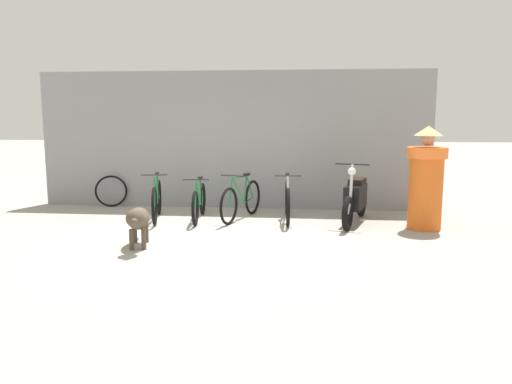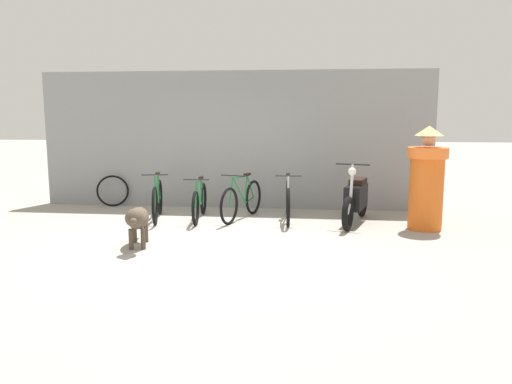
% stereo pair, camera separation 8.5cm
% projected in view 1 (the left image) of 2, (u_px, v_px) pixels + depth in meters
% --- Properties ---
extents(ground_plane, '(60.00, 60.00, 0.00)m').
position_uv_depth(ground_plane, '(203.00, 243.00, 7.55)').
color(ground_plane, '#9E998E').
extents(shop_wall_back, '(8.07, 0.20, 2.80)m').
position_uv_depth(shop_wall_back, '(232.00, 140.00, 10.30)').
color(shop_wall_back, gray).
rests_on(shop_wall_back, ground).
extents(bicycle_0, '(0.50, 1.63, 0.88)m').
position_uv_depth(bicycle_0, '(157.00, 200.00, 9.20)').
color(bicycle_0, black).
rests_on(bicycle_0, ground).
extents(bicycle_1, '(0.46, 1.63, 0.80)m').
position_uv_depth(bicycle_1, '(199.00, 202.00, 9.19)').
color(bicycle_1, black).
rests_on(bicycle_1, ground).
extents(bicycle_2, '(0.61, 1.65, 0.87)m').
position_uv_depth(bicycle_2, '(241.00, 200.00, 9.22)').
color(bicycle_2, black).
rests_on(bicycle_2, ground).
extents(bicycle_3, '(0.46, 1.71, 0.88)m').
position_uv_depth(bicycle_3, '(287.00, 201.00, 9.13)').
color(bicycle_3, black).
rests_on(bicycle_3, ground).
extents(motorcycle, '(0.69, 1.82, 1.10)m').
position_uv_depth(motorcycle, '(355.00, 199.00, 8.86)').
color(motorcycle, black).
rests_on(motorcycle, ground).
extents(stray_dog, '(0.48, 1.18, 0.63)m').
position_uv_depth(stray_dog, '(138.00, 219.00, 7.21)').
color(stray_dog, '#4C3F33').
rests_on(stray_dog, ground).
extents(person_in_robes, '(0.68, 0.68, 1.74)m').
position_uv_depth(person_in_robes, '(426.00, 179.00, 8.36)').
color(person_in_robes, orange).
rests_on(person_in_robes, ground).
extents(spare_tire_left, '(0.65, 0.24, 0.67)m').
position_uv_depth(spare_tire_left, '(111.00, 191.00, 10.47)').
color(spare_tire_left, black).
rests_on(spare_tire_left, ground).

